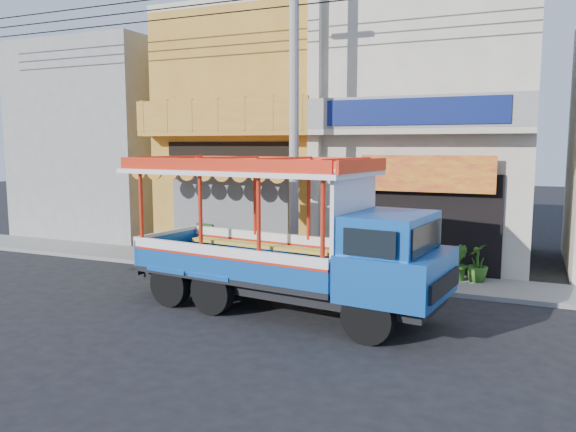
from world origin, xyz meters
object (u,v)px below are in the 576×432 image
Objects in this scene: utility_pole at (299,93)px; potted_plant_c at (477,263)px; green_sign at (205,244)px; songthaew_truck at (303,240)px; potted_plant_b at (458,263)px; potted_plant_a at (372,255)px.

potted_plant_c is (4.59, 1.13, -4.42)m from utility_pole.
songthaew_truck is at bearing -38.90° from green_sign.
potted_plant_c is (0.47, 0.06, 0.03)m from potted_plant_b.
potted_plant_b is at bearing 14.56° from utility_pole.
green_sign is 1.17× the size of potted_plant_b.
utility_pole reaches higher than potted_plant_b.
songthaew_truck is at bearing -154.46° from potted_plant_a.
utility_pole reaches higher than potted_plant_c.
songthaew_truck reaches higher than potted_plant_a.
potted_plant_b is (4.11, 1.07, -4.44)m from utility_pole.
songthaew_truck is at bearing 121.98° from potted_plant_b.
songthaew_truck is 6.81× the size of potted_plant_a.
potted_plant_c is at bearing 13.80° from utility_pole.
utility_pole is 6.15m from potted_plant_b.
potted_plant_b is at bearing 0.95° from green_sign.
utility_pole is 29.94× the size of potted_plant_b.
songthaew_truck reaches higher than potted_plant_c.
potted_plant_b is (2.26, 0.25, -0.08)m from potted_plant_a.
utility_pole is 28.24× the size of potted_plant_c.
utility_pole is at bearing 113.85° from songthaew_truck.
songthaew_truck is 8.03× the size of potted_plant_b.
songthaew_truck is 4.01m from potted_plant_a.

